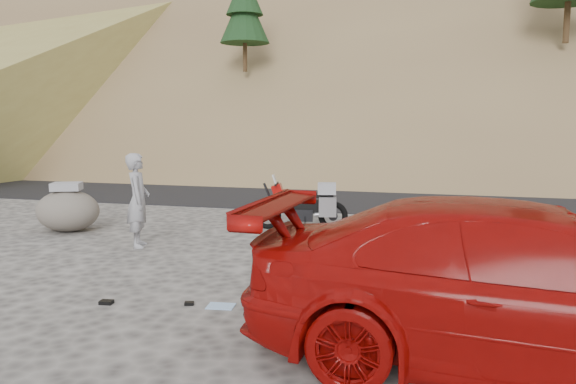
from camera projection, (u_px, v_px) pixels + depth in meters
The scene contains 12 objects.
ground at pixel (190, 266), 8.78m from camera, with size 140.00×140.00×0.00m, color #484542.
road at pixel (314, 193), 17.39m from camera, with size 120.00×7.00×0.05m, color black.
hillside at pixel (398, 12), 46.48m from camera, with size 120.00×73.00×46.72m.
motorcycle at pixel (305, 206), 11.64m from camera, with size 1.96×0.78×1.17m.
man at pixel (140, 246), 10.15m from camera, with size 0.62×0.40×1.69m, color #97969C.
red_car at pixel (529, 369), 5.17m from camera, with size 2.15×5.28×1.53m, color #950A08.
boulder at pixel (68, 210), 11.47m from camera, with size 1.48×1.32×1.03m.
gear_white_cloth at pixel (280, 319), 6.45m from camera, with size 0.42×0.37×0.01m, color white.
gear_bottle at pixel (283, 306), 6.56m from camera, with size 0.08×0.08×0.23m, color navy.
gear_glove_a at pixel (106, 302), 6.98m from camera, with size 0.16×0.11×0.05m, color black.
gear_glove_b at pixel (189, 303), 6.95m from camera, with size 0.11×0.08×0.04m, color black.
gear_blue_cloth at pixel (221, 306), 6.89m from camera, with size 0.33×0.24×0.01m, color #98C0EC.
Camera 1 is at (3.73, -7.85, 2.29)m, focal length 35.00 mm.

